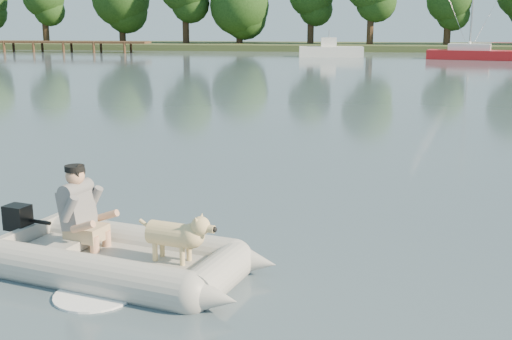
% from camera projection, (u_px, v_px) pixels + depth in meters
% --- Properties ---
extents(water, '(160.00, 160.00, 0.00)m').
position_uv_depth(water, '(186.00, 274.00, 7.71)').
color(water, slate).
rests_on(water, ground).
extents(shore_bank, '(160.00, 12.00, 0.70)m').
position_uv_depth(shore_bank, '(333.00, 47.00, 67.39)').
color(shore_bank, '#47512D').
rests_on(shore_bank, water).
extents(dock, '(18.00, 2.00, 1.04)m').
position_uv_depth(dock, '(58.00, 47.00, 61.36)').
color(dock, '#4C331E').
rests_on(dock, water).
extents(dinghy, '(5.36, 4.50, 1.35)m').
position_uv_depth(dinghy, '(123.00, 227.00, 7.62)').
color(dinghy, '#A8A8A3').
rests_on(dinghy, water).
extents(man, '(0.83, 0.76, 1.05)m').
position_uv_depth(man, '(78.00, 205.00, 7.88)').
color(man, slate).
rests_on(man, dinghy).
extents(dog, '(0.96, 0.54, 0.60)m').
position_uv_depth(dog, '(172.00, 238.00, 7.44)').
color(dog, tan).
rests_on(dog, dinghy).
extents(outboard_motor, '(0.46, 0.37, 0.76)m').
position_uv_depth(outboard_motor, '(19.00, 232.00, 8.29)').
color(outboard_motor, black).
rests_on(outboard_motor, dinghy).
extents(motorboat, '(5.59, 2.44, 2.32)m').
position_uv_depth(motorboat, '(331.00, 44.00, 53.35)').
color(motorboat, white).
rests_on(motorboat, water).
extents(sailboat, '(7.45, 3.73, 9.84)m').
position_uv_depth(sailboat, '(474.00, 54.00, 49.74)').
color(sailboat, red).
rests_on(sailboat, water).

